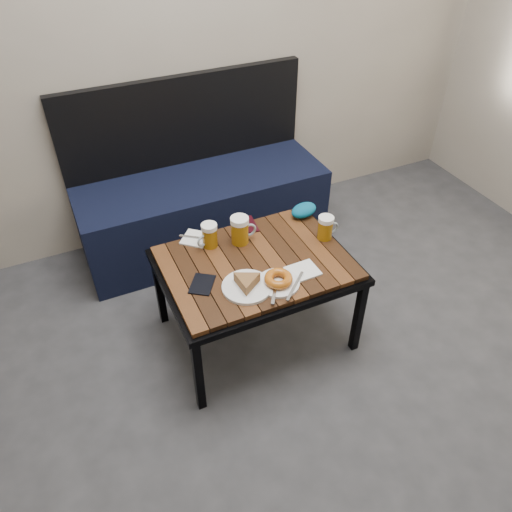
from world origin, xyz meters
name	(u,v)px	position (x,y,z in m)	size (l,w,h in m)	color
ground	(357,511)	(0.00, 0.00, 0.00)	(4.00, 4.00, 0.00)	#2D2D30
bench	(202,203)	(0.06, 1.76, 0.27)	(1.40, 0.50, 0.95)	black
cafe_table	(256,268)	(0.03, 0.94, 0.43)	(0.84, 0.62, 0.47)	black
beer_mug_left	(209,235)	(-0.12, 1.13, 0.53)	(0.11, 0.09, 0.12)	#92610B
beer_mug_centre	(240,230)	(0.02, 1.10, 0.54)	(0.12, 0.08, 0.13)	#92610B
beer_mug_right	(326,227)	(0.39, 0.96, 0.53)	(0.11, 0.07, 0.12)	#92610B
plate_pie	(247,284)	(-0.08, 0.80, 0.50)	(0.21, 0.21, 0.06)	white
plate_bagel	(278,281)	(0.05, 0.76, 0.49)	(0.21, 0.21, 0.05)	white
napkin_left	(196,238)	(-0.16, 1.20, 0.48)	(0.17, 0.17, 0.01)	white
napkin_right	(303,271)	(0.18, 0.79, 0.48)	(0.13, 0.11, 0.01)	white
passport_navy	(202,284)	(-0.24, 0.89, 0.48)	(0.09, 0.13, 0.01)	black
passport_burgundy	(246,225)	(0.09, 1.20, 0.48)	(0.10, 0.13, 0.01)	black
knit_pouch	(304,210)	(0.39, 1.16, 0.50)	(0.14, 0.09, 0.06)	#054F89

